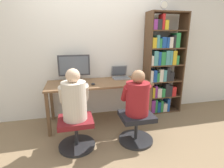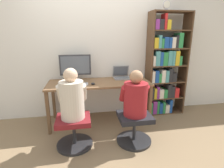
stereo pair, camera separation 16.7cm
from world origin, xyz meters
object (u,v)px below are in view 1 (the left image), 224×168
(keyboard, at_px, (76,85))
(bookshelf, at_px, (162,69))
(desk_clock, at_px, (164,5))
(person_at_laptop, at_px, (137,96))
(office_chair_left, at_px, (76,131))
(office_chair_right, at_px, (136,126))
(laptop, at_px, (120,76))
(person_at_monitor, at_px, (74,98))
(desktop_monitor, at_px, (74,68))

(keyboard, xyz_separation_m, bookshelf, (1.67, 0.29, 0.14))
(bookshelf, height_order, desk_clock, desk_clock)
(person_at_laptop, bearing_deg, office_chair_left, 176.51)
(office_chair_right, bearing_deg, laptop, 88.78)
(office_chair_right, relative_size, bookshelf, 0.26)
(bookshelf, bearing_deg, office_chair_left, -154.10)
(bookshelf, distance_m, desk_clock, 1.14)
(office_chair_left, height_order, desk_clock, desk_clock)
(person_at_monitor, bearing_deg, office_chair_left, -90.00)
(laptop, height_order, person_at_laptop, person_at_laptop)
(keyboard, xyz_separation_m, office_chair_left, (-0.05, -0.54, -0.52))
(office_chair_right, height_order, bookshelf, bookshelf)
(desktop_monitor, distance_m, office_chair_right, 1.44)
(person_at_monitor, height_order, bookshelf, bookshelf)
(laptop, bearing_deg, office_chair_left, -135.16)
(desktop_monitor, xyz_separation_m, person_at_monitor, (-0.04, -0.85, -0.25))
(person_at_laptop, bearing_deg, desk_clock, 46.91)
(keyboard, xyz_separation_m, office_chair_right, (0.82, -0.60, -0.52))
(office_chair_left, bearing_deg, desktop_monitor, 87.33)
(person_at_monitor, relative_size, person_at_laptop, 1.07)
(laptop, relative_size, office_chair_right, 0.60)
(bookshelf, bearing_deg, keyboard, -170.18)
(desktop_monitor, height_order, office_chair_right, desktop_monitor)
(laptop, bearing_deg, person_at_laptop, -91.23)
(office_chair_left, height_order, person_at_monitor, person_at_monitor)
(desktop_monitor, relative_size, keyboard, 1.43)
(desktop_monitor, xyz_separation_m, laptop, (0.85, 0.03, -0.19))
(desktop_monitor, bearing_deg, laptop, 1.98)
(office_chair_right, bearing_deg, person_at_laptop, 90.00)
(keyboard, relative_size, office_chair_left, 0.74)
(office_chair_left, bearing_deg, office_chair_right, -3.80)
(desk_clock, bearing_deg, desktop_monitor, 176.63)
(desktop_monitor, relative_size, desk_clock, 3.37)
(office_chair_left, relative_size, office_chair_right, 1.00)
(desktop_monitor, bearing_deg, office_chair_left, -92.67)
(office_chair_left, distance_m, desk_clock, 2.54)
(person_at_monitor, relative_size, bookshelf, 0.36)
(keyboard, distance_m, person_at_monitor, 0.54)
(office_chair_right, xyz_separation_m, desk_clock, (0.76, 0.82, 1.79))
(laptop, xyz_separation_m, office_chair_left, (-0.89, -0.88, -0.55))
(desktop_monitor, xyz_separation_m, desk_clock, (1.59, -0.09, 1.05))
(desktop_monitor, relative_size, person_at_laptop, 0.84)
(office_chair_right, distance_m, bookshelf, 1.40)
(person_at_monitor, xyz_separation_m, person_at_laptop, (0.87, -0.06, -0.03))
(desktop_monitor, distance_m, person_at_monitor, 0.89)
(person_at_monitor, distance_m, desk_clock, 2.21)
(office_chair_right, distance_m, person_at_monitor, 1.00)
(person_at_laptop, bearing_deg, keyboard, 143.88)
(person_at_laptop, xyz_separation_m, desk_clock, (0.76, 0.81, 1.32))
(person_at_laptop, xyz_separation_m, bookshelf, (0.85, 0.89, 0.19))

